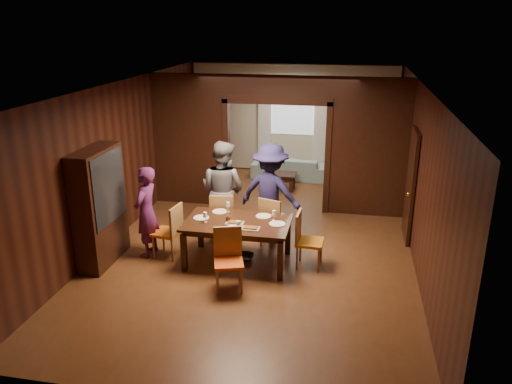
% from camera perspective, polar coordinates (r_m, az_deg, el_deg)
% --- Properties ---
extents(floor, '(9.00, 9.00, 0.00)m').
position_cam_1_polar(floor, '(9.69, 0.80, -5.13)').
color(floor, '#553418').
rests_on(floor, ground).
extents(ceiling, '(5.50, 9.00, 0.02)m').
position_cam_1_polar(ceiling, '(8.89, 0.88, 12.15)').
color(ceiling, silver).
rests_on(ceiling, room_walls).
extents(room_walls, '(5.52, 9.01, 2.90)m').
position_cam_1_polar(room_walls, '(10.97, 2.58, 6.09)').
color(room_walls, black).
rests_on(room_walls, floor).
extents(person_purple, '(0.44, 0.62, 1.62)m').
position_cam_1_polar(person_purple, '(8.88, -12.42, -2.25)').
color(person_purple, '#531C4F').
rests_on(person_purple, floor).
extents(person_grey, '(1.11, 0.98, 1.89)m').
position_cam_1_polar(person_grey, '(9.39, -3.82, 0.23)').
color(person_grey, '#5A5C62').
rests_on(person_grey, floor).
extents(person_navy, '(1.33, 0.96, 1.86)m').
position_cam_1_polar(person_navy, '(9.29, 1.68, -0.05)').
color(person_navy, '#1D1B44').
rests_on(person_navy, floor).
extents(sofa, '(2.00, 0.86, 0.57)m').
position_cam_1_polar(sofa, '(13.16, 3.90, 2.82)').
color(sofa, '#8EB9BA').
rests_on(sofa, floor).
extents(serving_bowl, '(0.35, 0.35, 0.09)m').
position_cam_1_polar(serving_bowl, '(8.49, -1.44, -2.87)').
color(serving_bowl, black).
rests_on(serving_bowl, dining_table).
extents(dining_table, '(1.77, 1.10, 0.76)m').
position_cam_1_polar(dining_table, '(8.58, -2.10, -5.72)').
color(dining_table, black).
rests_on(dining_table, floor).
extents(coffee_table, '(0.80, 0.50, 0.40)m').
position_cam_1_polar(coffee_table, '(12.31, 2.68, 1.25)').
color(coffee_table, black).
rests_on(coffee_table, floor).
extents(chair_left, '(0.49, 0.49, 0.97)m').
position_cam_1_polar(chair_left, '(8.88, -10.16, -4.39)').
color(chair_left, '#CC5E13').
rests_on(chair_left, floor).
extents(chair_right, '(0.46, 0.46, 0.97)m').
position_cam_1_polar(chair_right, '(8.43, 6.17, -5.50)').
color(chair_right, '#C77112').
rests_on(chair_right, floor).
extents(chair_far_l, '(0.50, 0.50, 0.97)m').
position_cam_1_polar(chair_far_l, '(9.36, -3.78, -2.85)').
color(chair_far_l, red).
rests_on(chair_far_l, floor).
extents(chair_far_r, '(0.56, 0.56, 0.97)m').
position_cam_1_polar(chair_far_r, '(9.14, 2.11, -3.37)').
color(chair_far_r, red).
rests_on(chair_far_r, floor).
extents(chair_near, '(0.55, 0.55, 0.97)m').
position_cam_1_polar(chair_near, '(7.72, -3.14, -7.86)').
color(chair_near, '#E45015').
rests_on(chair_near, floor).
extents(hutch, '(0.40, 1.20, 2.00)m').
position_cam_1_polar(hutch, '(8.79, -17.45, -1.62)').
color(hutch, black).
rests_on(hutch, floor).
extents(door_right, '(0.06, 0.90, 2.10)m').
position_cam_1_polar(door_right, '(9.72, 17.24, 0.70)').
color(door_right, black).
rests_on(door_right, floor).
extents(window_far, '(1.20, 0.03, 1.30)m').
position_cam_1_polar(window_far, '(13.42, 4.23, 9.32)').
color(window_far, silver).
rests_on(window_far, back_wall).
extents(curtain_left, '(0.35, 0.06, 2.40)m').
position_cam_1_polar(curtain_left, '(13.57, 0.99, 7.55)').
color(curtain_left, white).
rests_on(curtain_left, back_wall).
extents(curtain_right, '(0.35, 0.06, 2.40)m').
position_cam_1_polar(curtain_right, '(13.40, 7.37, 7.24)').
color(curtain_right, white).
rests_on(curtain_right, back_wall).
extents(plate_left, '(0.27, 0.27, 0.01)m').
position_cam_1_polar(plate_left, '(8.61, -6.28, -2.93)').
color(plate_left, silver).
rests_on(plate_left, dining_table).
extents(plate_far_l, '(0.27, 0.27, 0.01)m').
position_cam_1_polar(plate_far_l, '(8.85, -4.15, -2.24)').
color(plate_far_l, silver).
rests_on(plate_far_l, dining_table).
extents(plate_far_r, '(0.27, 0.27, 0.01)m').
position_cam_1_polar(plate_far_r, '(8.62, 0.87, -2.77)').
color(plate_far_r, silver).
rests_on(plate_far_r, dining_table).
extents(plate_right, '(0.27, 0.27, 0.01)m').
position_cam_1_polar(plate_right, '(8.31, 2.43, -3.65)').
color(plate_right, silver).
rests_on(plate_right, dining_table).
extents(plate_near, '(0.27, 0.27, 0.01)m').
position_cam_1_polar(plate_near, '(8.14, -2.54, -4.16)').
color(plate_near, white).
rests_on(plate_near, dining_table).
extents(platter_a, '(0.30, 0.20, 0.04)m').
position_cam_1_polar(platter_a, '(8.33, -2.43, -3.50)').
color(platter_a, gray).
rests_on(platter_a, dining_table).
extents(platter_b, '(0.30, 0.20, 0.04)m').
position_cam_1_polar(platter_b, '(8.11, -0.65, -4.13)').
color(platter_b, gray).
rests_on(platter_b, dining_table).
extents(wineglass_left, '(0.08, 0.08, 0.18)m').
position_cam_1_polar(wineglass_left, '(8.39, -5.82, -2.89)').
color(wineglass_left, silver).
rests_on(wineglass_left, dining_table).
extents(wineglass_far, '(0.08, 0.08, 0.18)m').
position_cam_1_polar(wineglass_far, '(8.81, -3.21, -1.71)').
color(wineglass_far, white).
rests_on(wineglass_far, dining_table).
extents(wineglass_right, '(0.08, 0.08, 0.18)m').
position_cam_1_polar(wineglass_right, '(8.43, 2.07, -2.69)').
color(wineglass_right, silver).
rests_on(wineglass_right, dining_table).
extents(tumbler, '(0.07, 0.07, 0.14)m').
position_cam_1_polar(tumbler, '(8.09, -2.04, -3.81)').
color(tumbler, white).
rests_on(tumbler, dining_table).
extents(condiment_jar, '(0.08, 0.08, 0.11)m').
position_cam_1_polar(condiment_jar, '(8.41, -3.20, -3.02)').
color(condiment_jar, '#482510').
rests_on(condiment_jar, dining_table).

